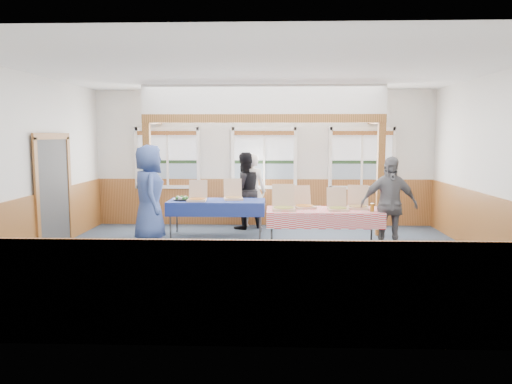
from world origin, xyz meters
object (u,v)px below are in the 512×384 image
table_left (217,203)px  woman_black (244,191)px  table_right (324,212)px  person_grey (389,205)px  man_blue (149,194)px  woman_white (252,191)px

table_left → woman_black: woman_black is taller
table_left → table_right: size_ratio=0.99×
table_right → person_grey: bearing=-15.1°
person_grey → table_left: bearing=152.8°
table_left → person_grey: size_ratio=1.21×
woman_black → man_blue: man_blue is taller
man_blue → person_grey: size_ratio=1.11×
woman_white → man_blue: bearing=54.3°
table_right → woman_white: 2.61m
woman_black → man_blue: bearing=11.7°
woman_white → table_left: bearing=67.1°
woman_black → person_grey: person_grey is taller
table_left → woman_white: 1.19m
table_left → woman_black: 0.99m
woman_black → man_blue: (-1.81, -1.52, 0.10)m
table_left → table_right: bearing=-23.0°
table_right → person_grey: (1.15, -0.27, 0.17)m
table_left → table_right: same height
woman_white → woman_black: (-0.19, -0.13, 0.01)m
man_blue → woman_white: bearing=-68.5°
person_grey → table_right: bearing=164.3°
woman_white → woman_black: 0.23m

